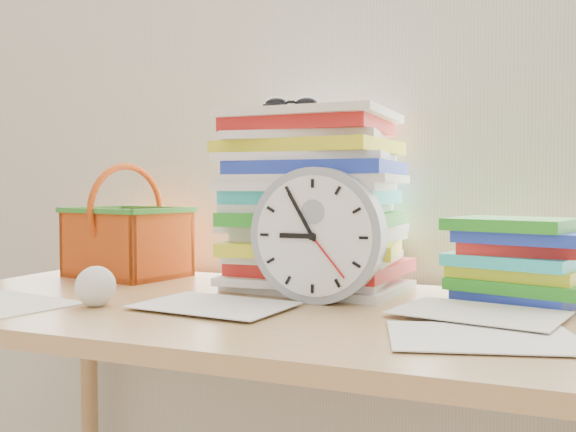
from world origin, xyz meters
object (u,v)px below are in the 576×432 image
at_px(book_stack, 513,260).
at_px(basket, 127,222).
at_px(paper_stack, 314,201).
at_px(desk, 259,343).
at_px(clock, 318,235).

distance_m(book_stack, basket, 0.90).
relative_size(paper_stack, book_stack, 1.41).
bearing_deg(desk, basket, 154.96).
bearing_deg(clock, basket, 163.82).
distance_m(desk, book_stack, 0.51).
distance_m(clock, basket, 0.58).
bearing_deg(book_stack, paper_stack, 178.98).
relative_size(clock, book_stack, 0.95).
bearing_deg(paper_stack, basket, 179.83).
bearing_deg(desk, book_stack, 24.87).
relative_size(clock, basket, 0.95).
distance_m(desk, clock, 0.23).
bearing_deg(basket, book_stack, 11.60).
bearing_deg(paper_stack, desk, -99.00).
xyz_separation_m(desk, clock, (0.10, 0.05, 0.20)).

